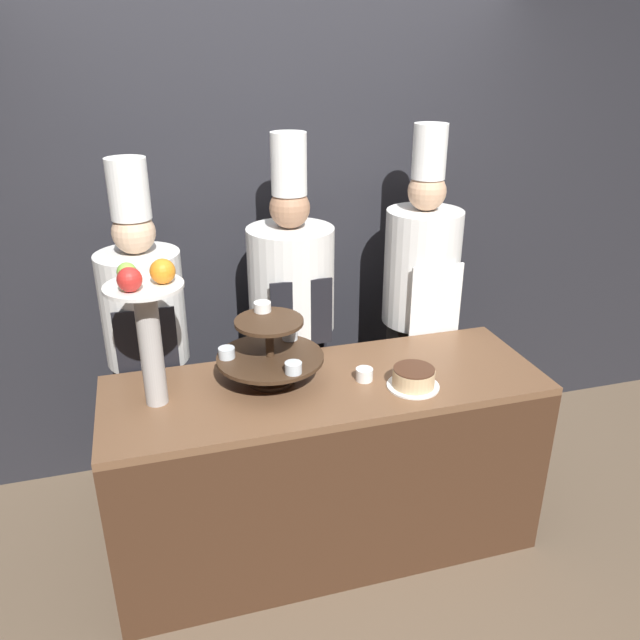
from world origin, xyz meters
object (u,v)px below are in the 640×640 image
chef_left (147,336)px  fruit_pedestal (148,317)px  tiered_stand (270,350)px  cake_round (413,378)px  chef_center_right (420,296)px  cup_white (364,374)px  chef_center_left (292,314)px

chef_left → fruit_pedestal: bearing=-87.6°
tiered_stand → cake_round: tiered_stand is taller
fruit_pedestal → chef_center_right: size_ratio=0.32×
tiered_stand → chef_left: size_ratio=0.26×
tiered_stand → cake_round: 0.62m
cup_white → chef_left: 1.05m
chef_left → chef_center_right: chef_center_right is taller
tiered_stand → fruit_pedestal: fruit_pedestal is taller
fruit_pedestal → cup_white: size_ratio=8.12×
cup_white → fruit_pedestal: bearing=176.2°
cup_white → chef_left: (-0.89, 0.55, 0.05)m
tiered_stand → chef_center_left: (0.20, 0.44, -0.04)m
tiered_stand → chef_center_left: size_ratio=0.25×
tiered_stand → chef_center_left: 0.49m
tiered_stand → cup_white: 0.42m
tiered_stand → chef_left: chef_left is taller
cake_round → chef_center_right: chef_center_right is taller
fruit_pedestal → chef_left: chef_left is taller
chef_left → chef_center_left: bearing=0.0°
chef_left → chef_center_right: size_ratio=0.95×
cup_white → chef_center_left: chef_center_left is taller
chef_left → chef_center_left: chef_center_left is taller
chef_left → chef_center_left: 0.71m
cup_white → chef_left: chef_left is taller
cup_white → chef_center_left: bearing=108.5°
chef_center_left → chef_center_right: 0.69m
tiered_stand → fruit_pedestal: size_ratio=0.76×
tiered_stand → fruit_pedestal: 0.54m
chef_left → tiered_stand: bearing=-41.7°
tiered_stand → fruit_pedestal: (-0.48, -0.05, 0.23)m
cup_white → chef_center_right: 0.76m
cake_round → chef_left: bearing=148.1°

